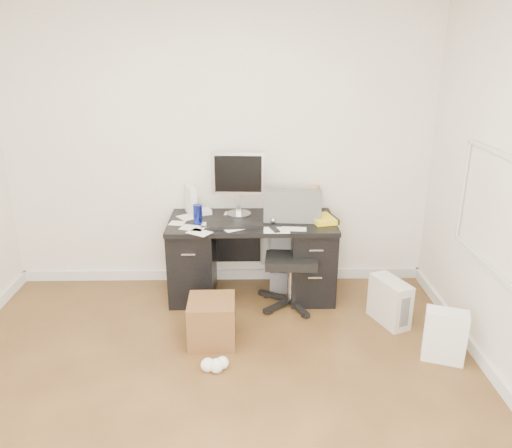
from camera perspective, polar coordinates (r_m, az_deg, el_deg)
The scene contains 18 objects.
ground at distance 3.44m, azimuth -5.48°, elevation -20.93°, with size 4.00×4.00×0.00m, color #472E17.
room_shell at distance 2.70m, azimuth -5.90°, elevation 7.21°, with size 4.02×4.02×2.71m.
desk at distance 4.64m, azimuth -0.46°, elevation -3.63°, with size 1.50×0.70×0.75m.
loose_papers at distance 4.46m, azimuth -3.04°, elevation 0.24°, with size 1.10×0.60×0.00m, color white, non-canonical shape.
lcd_monitor at distance 4.55m, azimuth -2.02°, elevation 4.62°, with size 0.48×0.27×0.61m, color #AEAEB3, non-canonical shape.
keyboard at distance 4.35m, azimuth -2.46°, elevation -0.09°, with size 0.49×0.17×0.03m, color black.
computer_mouse at distance 4.42m, azimuth 1.96°, elevation 0.41°, with size 0.05×0.05×0.05m, color #AEAEB3.
travel_mug at distance 4.41m, azimuth -6.67°, elevation 1.10°, with size 0.08×0.08×0.18m, color navy.
white_binder at distance 4.67m, azimuth -7.47°, elevation 2.73°, with size 0.11×0.24×0.27m, color white.
magazine_file at distance 4.71m, azimuth 6.46°, elevation 2.73°, with size 0.10×0.21×0.24m, color #A88451.
pen_cup at distance 4.73m, azimuth 4.69°, elevation 2.72°, with size 0.09×0.09×0.22m, color #5A3419, non-canonical shape.
yellow_book at distance 4.51m, azimuth 7.67°, elevation 0.58°, with size 0.20×0.26×0.04m, color yellow.
paper_remote at distance 4.26m, azimuth 2.38°, elevation -0.61°, with size 0.22×0.18×0.02m, color white, non-canonical shape.
office_chair at distance 4.43m, azimuth 4.07°, elevation -3.19°, with size 0.59×0.59×1.04m, color #505250, non-canonical shape.
pc_tower at distance 4.42m, azimuth 15.03°, elevation -8.53°, with size 0.17×0.39×0.39m, color beige.
shopping_bag at distance 4.05m, azimuth 20.77°, elevation -11.86°, with size 0.30×0.21×0.41m, color white.
wicker_basket at distance 4.03m, azimuth -5.06°, elevation -10.99°, with size 0.37×0.37×0.37m, color #523918.
desk_printer at distance 4.91m, azimuth 3.78°, elevation -6.04°, with size 0.37×0.30×0.22m, color #5D5C61.
Camera 1 is at (0.26, -2.60, 2.24)m, focal length 35.00 mm.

